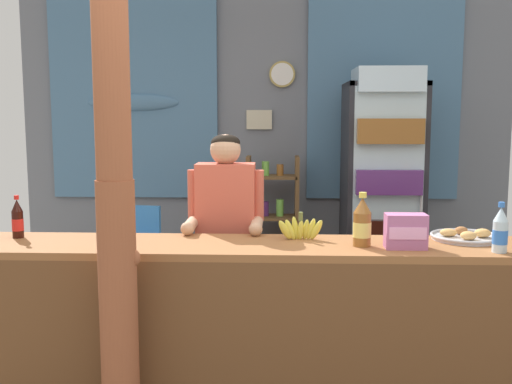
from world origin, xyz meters
TOP-DOWN VIEW (x-y plane):
  - ground_plane at (0.00, 1.16)m, footprint 7.54×7.54m
  - back_wall_curtained at (-0.02, 2.95)m, footprint 4.61×0.22m
  - stall_counter at (0.00, 0.31)m, footprint 3.19×0.53m
  - timber_post at (-0.62, -0.00)m, footprint 0.20×0.18m
  - drink_fridge at (1.02, 2.32)m, footprint 0.65×0.71m
  - bottle_shelf_rack at (0.08, 2.61)m, footprint 0.48×0.28m
  - plastic_lawn_chair at (-1.07, 1.99)m, footprint 0.51×0.51m
  - shopkeeper at (-0.19, 0.89)m, footprint 0.48×0.42m
  - soda_bottle_iced_tea at (0.59, 0.38)m, footprint 0.10×0.10m
  - soda_bottle_water at (1.27, 0.26)m, footprint 0.08×0.08m
  - soda_bottle_cola at (-1.34, 0.52)m, footprint 0.06×0.06m
  - soda_bottle_grape_soda at (-0.79, 0.53)m, footprint 0.07×0.07m
  - snack_box_wafer at (0.81, 0.34)m, footprint 0.21×0.12m
  - pastry_tray at (1.19, 0.57)m, footprint 0.38×0.38m
  - banana_bunch at (0.27, 0.54)m, footprint 0.27×0.06m

SIDE VIEW (x-z plane):
  - ground_plane at x=0.00m, z-range 0.00..0.00m
  - plastic_lawn_chair at x=-1.07m, z-range 0.06..0.92m
  - stall_counter at x=0.00m, z-range 0.11..1.02m
  - bottle_shelf_rack at x=0.08m, z-range 0.03..1.27m
  - shopkeeper at x=-0.19m, z-range 0.19..1.68m
  - pastry_tray at x=1.19m, z-range 0.90..0.97m
  - banana_bunch at x=0.27m, z-range 0.89..1.06m
  - snack_box_wafer at x=0.81m, z-range 0.92..1.10m
  - soda_bottle_grape_soda at x=-0.79m, z-range 0.90..1.13m
  - soda_bottle_cola at x=-1.34m, z-range 0.90..1.14m
  - soda_bottle_water at x=1.27m, z-range 0.90..1.15m
  - soda_bottle_iced_tea at x=0.59m, z-range 0.89..1.18m
  - drink_fridge at x=1.02m, z-range 0.09..2.08m
  - timber_post at x=-0.62m, z-range -0.06..2.56m
  - back_wall_curtained at x=-0.02m, z-range 0.06..2.89m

